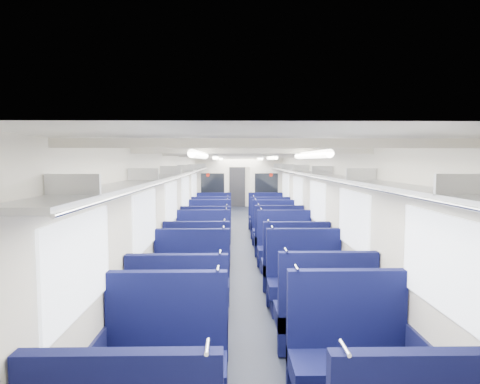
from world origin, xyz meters
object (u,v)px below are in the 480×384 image
at_px(seat_3, 350,364).
at_px(seat_13, 278,240).
at_px(seat_8, 198,267).
at_px(seat_12, 206,241).
at_px(seat_15, 274,232).
at_px(seat_16, 212,225).
at_px(seat_2, 165,366).
at_px(seat_14, 209,232).
at_px(end_door, 237,186).
at_px(seat_11, 285,251).
at_px(seat_19, 266,219).
at_px(seat_18, 213,219).
at_px(seat_6, 191,286).
at_px(seat_7, 305,286).
at_px(bulkhead, 239,191).
at_px(seat_9, 295,268).
at_px(seat_4, 179,323).
at_px(seat_10, 203,251).
at_px(seat_5, 324,319).
at_px(seat_17, 270,225).

distance_m(seat_3, seat_13, 5.76).
distance_m(seat_8, seat_12, 2.26).
height_order(seat_3, seat_8, same).
height_order(seat_15, seat_16, same).
relative_size(seat_2, seat_14, 1.00).
distance_m(end_door, seat_11, 11.45).
relative_size(seat_14, seat_19, 1.00).
bearing_deg(seat_18, seat_16, -90.00).
xyz_separation_m(seat_6, seat_7, (1.66, 0.00, 0.00)).
relative_size(seat_14, seat_15, 1.00).
distance_m(bulkhead, seat_15, 3.21).
relative_size(seat_11, seat_16, 1.00).
bearing_deg(seat_9, end_door, 93.74).
bearing_deg(seat_4, seat_2, -90.00).
distance_m(bulkhead, seat_2, 9.80).
distance_m(seat_15, seat_18, 2.94).
relative_size(bulkhead, seat_7, 2.28).
xyz_separation_m(seat_10, seat_11, (1.66, -0.06, 0.00)).
bearing_deg(seat_19, seat_12, -114.98).
relative_size(seat_3, seat_19, 1.00).
bearing_deg(seat_14, seat_8, -90.00).
xyz_separation_m(seat_3, seat_14, (-1.66, 6.89, 0.00)).
height_order(end_door, seat_13, end_door).
height_order(bulkhead, seat_2, bulkhead).
height_order(end_door, seat_2, end_door).
relative_size(seat_5, seat_8, 1.00).
bearing_deg(end_door, seat_17, -84.13).
bearing_deg(seat_14, seat_12, -90.00).
distance_m(seat_13, seat_15, 0.97).
bearing_deg(seat_3, seat_2, -179.35).
bearing_deg(seat_5, seat_13, 90.00).
bearing_deg(seat_8, seat_17, 69.99).
bearing_deg(seat_17, seat_14, -148.69).
bearing_deg(seat_19, seat_6, -103.60).
relative_size(seat_8, seat_10, 1.00).
height_order(seat_2, seat_12, same).
bearing_deg(bulkhead, seat_5, -84.53).
bearing_deg(seat_6, seat_16, 90.00).
height_order(seat_3, seat_19, same).
bearing_deg(seat_3, seat_19, 90.00).
xyz_separation_m(bulkhead, seat_14, (-0.83, -2.82, -0.85)).
xyz_separation_m(end_door, seat_14, (-0.83, -9.08, -0.62)).
xyz_separation_m(seat_3, seat_5, (0.00, 1.05, 0.00)).
distance_m(seat_12, seat_19, 3.93).
bearing_deg(end_door, seat_15, -84.87).
relative_size(seat_5, seat_7, 1.00).
height_order(end_door, seat_19, end_door).
bearing_deg(seat_5, seat_2, -147.28).
height_order(seat_6, seat_19, same).
bearing_deg(seat_4, seat_7, 38.84).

